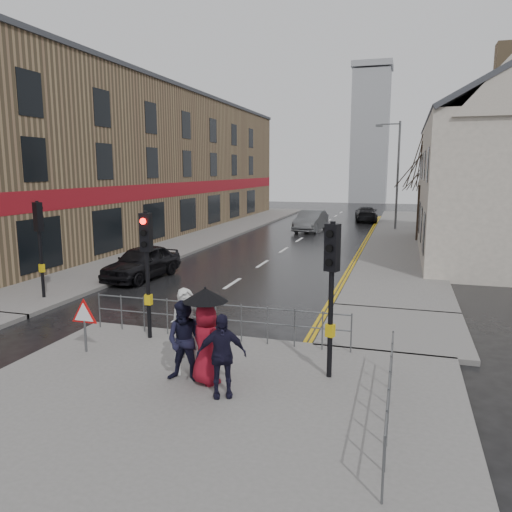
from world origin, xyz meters
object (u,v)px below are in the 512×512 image
Objects in this scene: pedestrian_a at (187,332)px; car_parked at (142,262)px; pedestrian_d at (221,355)px; pedestrian_b at (186,341)px; car_mid at (311,221)px; pedestrian_with_umbrella at (206,332)px.

pedestrian_a reaches higher than car_parked.
pedestrian_d is (1.12, -0.83, -0.12)m from pedestrian_a.
car_mid is at bearing 89.13° from pedestrian_b.
pedestrian_b is 1.03× the size of pedestrian_d.
pedestrian_d is 0.35× the size of car_mid.
car_parked is at bearing 118.14° from pedestrian_b.
car_parked is at bearing -97.72° from car_mid.
pedestrian_a is at bearing -49.81° from car_parked.
car_parked is 0.87× the size of car_mid.
pedestrian_with_umbrella is at bearing -48.32° from car_parked.
pedestrian_d is at bearing -31.51° from pedestrian_b.
pedestrian_with_umbrella reaches higher than pedestrian_d.
pedestrian_a reaches higher than pedestrian_d.
car_parked is at bearing 125.91° from pedestrian_with_umbrella.
car_mid reaches higher than car_parked.
pedestrian_with_umbrella is 1.22× the size of pedestrian_d.
pedestrian_a is 10.91m from car_parked.
car_mid is at bearing 83.94° from car_parked.
car_mid is at bearing 72.96° from pedestrian_d.
pedestrian_b reaches higher than car_mid.
pedestrian_with_umbrella is (0.47, 0.01, 0.25)m from pedestrian_b.
pedestrian_d is (0.52, -0.48, -0.27)m from pedestrian_with_umbrella.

